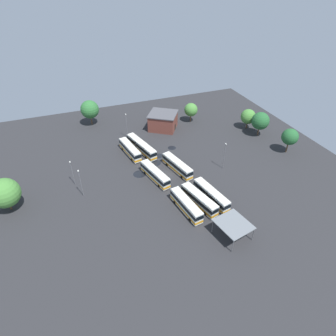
{
  "coord_description": "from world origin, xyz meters",
  "views": [
    {
      "loc": [
        64.7,
        -24.42,
        52.03
      ],
      "look_at": [
        -1.06,
        0.96,
        1.6
      ],
      "focal_mm": 30.88,
      "sensor_mm": 36.0,
      "label": 1
    }
  ],
  "objects_px": {
    "lamp_post_mid_lot": "(224,155)",
    "tree_east_edge": "(290,137)",
    "tree_north_edge": "(260,121)",
    "tree_northwest": "(248,117)",
    "bus_row0_slot0": "(130,150)",
    "lamp_post_far_corner": "(72,172)",
    "bus_row1_slot0": "(155,174)",
    "bus_row0_slot1": "(141,146)",
    "bus_row2_slot2": "(211,195)",
    "maintenance_shelter": "(234,224)",
    "lamp_post_near_entrance": "(127,125)",
    "tree_west_edge": "(5,193)",
    "depot_building": "(163,121)",
    "tree_south_edge": "(191,110)",
    "bus_row2_slot1": "(199,200)",
    "bus_row1_slot2": "(177,166)",
    "bus_row2_slot0": "(186,205)",
    "tree_northeast": "(90,109)",
    "lamp_post_by_building": "(81,182)"
  },
  "relations": [
    {
      "from": "lamp_post_mid_lot",
      "to": "tree_east_edge",
      "type": "bearing_deg",
      "value": 91.45
    },
    {
      "from": "tree_north_edge",
      "to": "tree_northwest",
      "type": "relative_size",
      "value": 1.17
    },
    {
      "from": "bus_row0_slot0",
      "to": "lamp_post_far_corner",
      "type": "relative_size",
      "value": 1.58
    },
    {
      "from": "bus_row1_slot0",
      "to": "lamp_post_mid_lot",
      "type": "bearing_deg",
      "value": 84.27
    },
    {
      "from": "bus_row0_slot1",
      "to": "tree_northwest",
      "type": "relative_size",
      "value": 2.01
    },
    {
      "from": "bus_row1_slot0",
      "to": "lamp_post_mid_lot",
      "type": "distance_m",
      "value": 21.68
    },
    {
      "from": "bus_row2_slot2",
      "to": "maintenance_shelter",
      "type": "bearing_deg",
      "value": -5.62
    },
    {
      "from": "bus_row1_slot0",
      "to": "lamp_post_far_corner",
      "type": "relative_size",
      "value": 1.6
    },
    {
      "from": "bus_row0_slot1",
      "to": "tree_east_edge",
      "type": "distance_m",
      "value": 48.72
    },
    {
      "from": "lamp_post_near_entrance",
      "to": "tree_west_edge",
      "type": "relative_size",
      "value": 1.01
    },
    {
      "from": "depot_building",
      "to": "lamp_post_mid_lot",
      "type": "height_order",
      "value": "lamp_post_mid_lot"
    },
    {
      "from": "depot_building",
      "to": "tree_south_edge",
      "type": "distance_m",
      "value": 12.51
    },
    {
      "from": "bus_row0_slot0",
      "to": "bus_row2_slot1",
      "type": "height_order",
      "value": "same"
    },
    {
      "from": "tree_northwest",
      "to": "tree_south_edge",
      "type": "height_order",
      "value": "tree_northwest"
    },
    {
      "from": "lamp_post_near_entrance",
      "to": "tree_south_edge",
      "type": "height_order",
      "value": "lamp_post_near_entrance"
    },
    {
      "from": "bus_row1_slot0",
      "to": "tree_east_edge",
      "type": "bearing_deg",
      "value": 88.1
    },
    {
      "from": "bus_row1_slot2",
      "to": "tree_north_edge",
      "type": "distance_m",
      "value": 37.84
    },
    {
      "from": "bus_row1_slot2",
      "to": "tree_west_edge",
      "type": "relative_size",
      "value": 1.38
    },
    {
      "from": "bus_row2_slot0",
      "to": "lamp_post_far_corner",
      "type": "distance_m",
      "value": 33.19
    },
    {
      "from": "bus_row2_slot1",
      "to": "tree_east_edge",
      "type": "relative_size",
      "value": 1.47
    },
    {
      "from": "tree_northwest",
      "to": "tree_northeast",
      "type": "distance_m",
      "value": 59.97
    },
    {
      "from": "lamp_post_far_corner",
      "to": "tree_northeast",
      "type": "distance_m",
      "value": 37.69
    },
    {
      "from": "bus_row0_slot1",
      "to": "tree_east_edge",
      "type": "bearing_deg",
      "value": 68.46
    },
    {
      "from": "tree_northeast",
      "to": "lamp_post_mid_lot",
      "type": "bearing_deg",
      "value": 36.56
    },
    {
      "from": "bus_row1_slot0",
      "to": "lamp_post_mid_lot",
      "type": "xyz_separation_m",
      "value": [
        2.15,
        21.37,
        2.92
      ]
    },
    {
      "from": "maintenance_shelter",
      "to": "lamp_post_near_entrance",
      "type": "bearing_deg",
      "value": -168.53
    },
    {
      "from": "bus_row2_slot0",
      "to": "lamp_post_far_corner",
      "type": "relative_size",
      "value": 1.55
    },
    {
      "from": "tree_south_edge",
      "to": "tree_east_edge",
      "type": "height_order",
      "value": "tree_east_edge"
    },
    {
      "from": "lamp_post_near_entrance",
      "to": "lamp_post_mid_lot",
      "type": "distance_m",
      "value": 36.79
    },
    {
      "from": "depot_building",
      "to": "tree_north_edge",
      "type": "distance_m",
      "value": 35.44
    },
    {
      "from": "lamp_post_by_building",
      "to": "tree_north_edge",
      "type": "bearing_deg",
      "value": 100.1
    },
    {
      "from": "bus_row0_slot0",
      "to": "tree_northwest",
      "type": "height_order",
      "value": "tree_northwest"
    },
    {
      "from": "bus_row0_slot0",
      "to": "lamp_post_near_entrance",
      "type": "distance_m",
      "value": 11.83
    },
    {
      "from": "bus_row0_slot1",
      "to": "bus_row1_slot0",
      "type": "xyz_separation_m",
      "value": [
        16.31,
        -0.78,
        -0.0
      ]
    },
    {
      "from": "bus_row1_slot0",
      "to": "bus_row2_slot2",
      "type": "xyz_separation_m",
      "value": [
        14.0,
        10.89,
        0.0
      ]
    },
    {
      "from": "maintenance_shelter",
      "to": "lamp_post_by_building",
      "type": "bearing_deg",
      "value": -131.57
    },
    {
      "from": "bus_row2_slot2",
      "to": "tree_west_edge",
      "type": "xyz_separation_m",
      "value": [
        -15.53,
        -49.62,
        3.52
      ]
    },
    {
      "from": "bus_row0_slot0",
      "to": "lamp_post_by_building",
      "type": "height_order",
      "value": "lamp_post_by_building"
    },
    {
      "from": "tree_northwest",
      "to": "tree_east_edge",
      "type": "height_order",
      "value": "tree_east_edge"
    },
    {
      "from": "tree_northwest",
      "to": "tree_south_edge",
      "type": "xyz_separation_m",
      "value": [
        -12.98,
        -17.6,
        0.16
      ]
    },
    {
      "from": "bus_row0_slot0",
      "to": "tree_northwest",
      "type": "relative_size",
      "value": 1.63
    },
    {
      "from": "tree_northwest",
      "to": "lamp_post_mid_lot",
      "type": "bearing_deg",
      "value": -47.5
    },
    {
      "from": "bus_row1_slot2",
      "to": "bus_row0_slot1",
      "type": "bearing_deg",
      "value": -154.98
    },
    {
      "from": "bus_row2_slot0",
      "to": "tree_north_edge",
      "type": "xyz_separation_m",
      "value": [
        -26.83,
        40.83,
        3.82
      ]
    },
    {
      "from": "tree_north_edge",
      "to": "bus_row0_slot0",
      "type": "bearing_deg",
      "value": -94.89
    },
    {
      "from": "bus_row0_slot0",
      "to": "tree_north_edge",
      "type": "bearing_deg",
      "value": 85.11
    },
    {
      "from": "bus_row2_slot1",
      "to": "depot_building",
      "type": "height_order",
      "value": "depot_building"
    },
    {
      "from": "tree_north_edge",
      "to": "tree_northeast",
      "type": "bearing_deg",
      "value": -118.91
    },
    {
      "from": "tree_northwest",
      "to": "tree_northeast",
      "type": "height_order",
      "value": "tree_northeast"
    },
    {
      "from": "bus_row0_slot1",
      "to": "depot_building",
      "type": "xyz_separation_m",
      "value": [
        -12.89,
        12.5,
        1.19
      ]
    }
  ]
}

